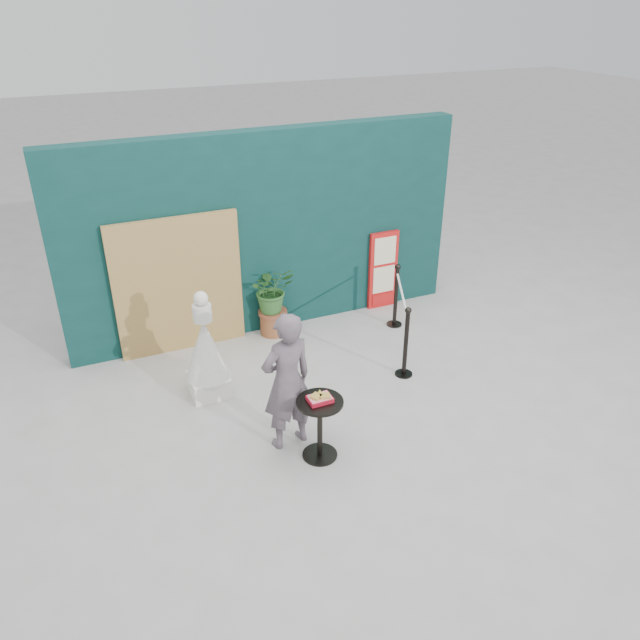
{
  "coord_description": "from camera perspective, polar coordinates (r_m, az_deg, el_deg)",
  "views": [
    {
      "loc": [
        -2.81,
        -5.12,
        4.69
      ],
      "look_at": [
        0.0,
        1.2,
        1.0
      ],
      "focal_mm": 35.0,
      "sensor_mm": 36.0,
      "label": 1
    }
  ],
  "objects": [
    {
      "name": "stanchion_barrier",
      "position": [
        9.04,
        7.37,
        0.16
      ],
      "size": [
        0.84,
        1.54,
        1.03
      ],
      "color": "black",
      "rests_on": "ground"
    },
    {
      "name": "cafe_table",
      "position": [
        6.94,
        -0.01,
        -9.11
      ],
      "size": [
        0.52,
        0.52,
        0.75
      ],
      "color": "black",
      "rests_on": "ground"
    },
    {
      "name": "menu_board",
      "position": [
        10.19,
        5.79,
        4.55
      ],
      "size": [
        0.5,
        0.07,
        1.3
      ],
      "color": "red",
      "rests_on": "ground"
    },
    {
      "name": "woman",
      "position": [
        6.94,
        -3.04,
        -5.63
      ],
      "size": [
        0.67,
        0.49,
        1.69
      ],
      "primitive_type": "imported",
      "rotation": [
        0.0,
        0.0,
        3.29
      ],
      "color": "#63555E",
      "rests_on": "ground"
    },
    {
      "name": "back_wall",
      "position": [
        9.3,
        -4.93,
        7.91
      ],
      "size": [
        6.0,
        0.3,
        3.0
      ],
      "primitive_type": "cube",
      "color": "#0A2E2C",
      "rests_on": "ground"
    },
    {
      "name": "ground",
      "position": [
        7.49,
        3.79,
        -10.76
      ],
      "size": [
        60.0,
        60.0,
        0.0
      ],
      "primitive_type": "plane",
      "color": "#ADAAA5",
      "rests_on": "ground"
    },
    {
      "name": "food_basket",
      "position": [
        6.77,
        -0.01,
        -7.15
      ],
      "size": [
        0.26,
        0.19,
        0.11
      ],
      "color": "#B51327",
      "rests_on": "cafe_table"
    },
    {
      "name": "planter",
      "position": [
        9.33,
        -4.41,
        2.27
      ],
      "size": [
        0.65,
        0.57,
        1.11
      ],
      "color": "brown",
      "rests_on": "ground"
    },
    {
      "name": "bamboo_fence",
      "position": [
        8.98,
        -12.8,
        3.07
      ],
      "size": [
        1.8,
        0.08,
        2.0
      ],
      "primitive_type": "cube",
      "color": "tan",
      "rests_on": "ground"
    },
    {
      "name": "statue",
      "position": [
        8.03,
        -10.36,
        -3.05
      ],
      "size": [
        0.57,
        0.57,
        1.47
      ],
      "color": "white",
      "rests_on": "ground"
    }
  ]
}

